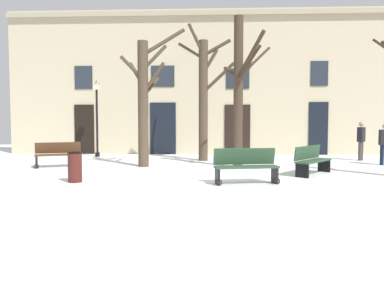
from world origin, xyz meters
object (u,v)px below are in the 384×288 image
at_px(tree_left_of_center, 239,88).
at_px(bench_near_lamp, 312,160).
at_px(tree_near_facade, 144,97).
at_px(bench_near_center_tree, 246,166).
at_px(streetlamp, 97,110).
at_px(bench_back_to_back_right, 58,154).
at_px(tree_foreground, 204,94).
at_px(person_strolling, 361,139).
at_px(litter_bin, 75,167).

distance_m(tree_left_of_center, bench_near_lamp, 3.61).
distance_m(tree_near_facade, bench_near_lamp, 6.22).
bearing_deg(tree_left_of_center, bench_near_center_tree, -91.86).
relative_size(bench_near_lamp, bench_near_center_tree, 0.97).
bearing_deg(streetlamp, bench_back_to_back_right, -92.36).
distance_m(tree_near_facade, streetlamp, 4.79).
distance_m(tree_left_of_center, streetlamp, 7.50).
height_order(tree_foreground, bench_near_lamp, tree_foreground).
height_order(tree_near_facade, bench_near_lamp, tree_near_facade).
bearing_deg(tree_foreground, tree_near_facade, -134.89).
distance_m(tree_foreground, person_strolling, 6.96).
xyz_separation_m(bench_near_lamp, bench_back_to_back_right, (-8.64, 1.52, 0.01)).
xyz_separation_m(bench_near_lamp, person_strolling, (3.29, 4.39, 0.47)).
relative_size(tree_foreground, tree_near_facade, 1.11).
bearing_deg(tree_left_of_center, litter_bin, -143.39).
distance_m(streetlamp, bench_near_lamp, 10.33).
bearing_deg(streetlamp, bench_near_lamp, -33.65).
bearing_deg(bench_near_center_tree, person_strolling, 37.80).
height_order(tree_left_of_center, litter_bin, tree_left_of_center).
relative_size(tree_foreground, bench_near_center_tree, 3.24).
bearing_deg(bench_back_to_back_right, person_strolling, -9.14).
distance_m(tree_foreground, litter_bin, 7.14).
bearing_deg(tree_foreground, bench_near_lamp, -49.75).
relative_size(tree_near_facade, streetlamp, 1.42).
xyz_separation_m(tree_foreground, tree_near_facade, (-2.15, -2.16, -0.27)).
bearing_deg(litter_bin, person_strolling, 31.38).
bearing_deg(tree_foreground, bench_near_center_tree, -78.60).
xyz_separation_m(bench_near_lamp, bench_near_center_tree, (-2.23, -1.80, 0.02)).
xyz_separation_m(litter_bin, bench_near_center_tree, (4.58, -0.03, 0.06)).
xyz_separation_m(litter_bin, person_strolling, (10.10, 6.16, 0.51)).
relative_size(tree_foreground, litter_bin, 6.93).
bearing_deg(bench_near_lamp, tree_left_of_center, 89.38).
bearing_deg(tree_left_of_center, bench_near_lamp, -39.02).
relative_size(tree_left_of_center, bench_back_to_back_right, 3.26).
xyz_separation_m(tree_left_of_center, bench_near_lamp, (2.11, -1.71, -2.37)).
bearing_deg(bench_back_to_back_right, bench_near_center_tree, -50.01).
bearing_deg(streetlamp, bench_near_center_tree, -49.99).
bearing_deg(tree_near_facade, person_strolling, 15.97).
distance_m(litter_bin, bench_back_to_back_right, 3.77).
bearing_deg(bench_back_to_back_right, tree_foreground, 2.83).
bearing_deg(tree_left_of_center, tree_near_facade, 177.65).
xyz_separation_m(litter_bin, bench_back_to_back_right, (-1.83, 3.30, 0.05)).
distance_m(streetlamp, bench_back_to_back_right, 4.47).
bearing_deg(streetlamp, litter_bin, -77.35).
xyz_separation_m(tree_left_of_center, litter_bin, (-4.70, -3.49, -2.41)).
height_order(bench_back_to_back_right, person_strolling, person_strolling).
xyz_separation_m(litter_bin, bench_near_lamp, (6.81, 1.78, 0.04)).
height_order(bench_back_to_back_right, bench_near_center_tree, bench_near_center_tree).
xyz_separation_m(tree_foreground, streetlamp, (-5.07, 1.62, -0.61)).
distance_m(tree_near_facade, bench_back_to_back_right, 3.73).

